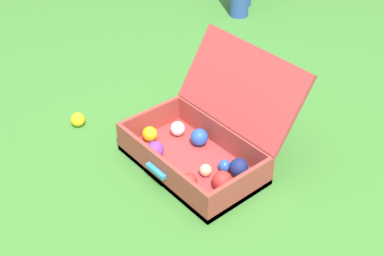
% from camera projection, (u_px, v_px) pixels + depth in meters
% --- Properties ---
extents(ground_plane, '(16.00, 16.00, 0.00)m').
position_uv_depth(ground_plane, '(205.00, 172.00, 2.14)').
color(ground_plane, '#3D7A2D').
extents(open_suitcase, '(0.59, 0.56, 0.44)m').
position_uv_depth(open_suitcase, '(205.00, 140.00, 2.14)').
color(open_suitcase, '#B23838').
rests_on(open_suitcase, ground).
extents(stray_ball_on_grass, '(0.07, 0.07, 0.07)m').
position_uv_depth(stray_ball_on_grass, '(78.00, 120.00, 2.39)').
color(stray_ball_on_grass, yellow).
rests_on(stray_ball_on_grass, ground).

